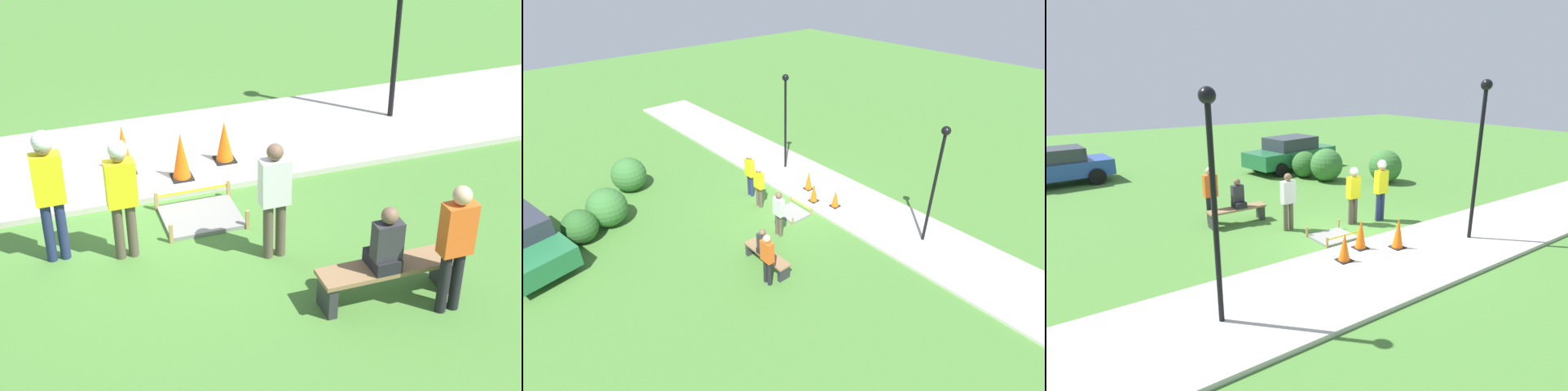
{
  "view_description": "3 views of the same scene",
  "coord_description": "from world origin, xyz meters",
  "views": [
    {
      "loc": [
        1.76,
        10.48,
        6.27
      ],
      "look_at": [
        -1.2,
        1.92,
        0.98
      ],
      "focal_mm": 55.0,
      "sensor_mm": 36.0,
      "label": 1
    },
    {
      "loc": [
        -10.22,
        9.36,
        8.52
      ],
      "look_at": [
        -0.9,
        1.28,
        1.11
      ],
      "focal_mm": 28.0,
      "sensor_mm": 36.0,
      "label": 2
    },
    {
      "loc": [
        -7.24,
        -7.68,
        4.29
      ],
      "look_at": [
        -0.81,
        1.8,
        0.99
      ],
      "focal_mm": 28.0,
      "sensor_mm": 36.0,
      "label": 3
    }
  ],
  "objects": [
    {
      "name": "worker_assistant",
      "position": [
        0.52,
        1.29,
        1.06
      ],
      "size": [
        0.4,
        0.26,
        1.78
      ],
      "color": "brown",
      "rests_on": "ground_plane"
    },
    {
      "name": "bystander_in_gray_shirt",
      "position": [
        -1.39,
        1.93,
        0.97
      ],
      "size": [
        0.4,
        0.22,
        1.71
      ],
      "color": "brown",
      "rests_on": "ground_plane"
    },
    {
      "name": "traffic_cone_sidewalk_edge",
      "position": [
        0.13,
        -0.95,
        0.5
      ],
      "size": [
        0.34,
        0.34,
        0.81
      ],
      "color": "black",
      "rests_on": "sidewalk"
    },
    {
      "name": "sidewalk",
      "position": [
        0.0,
        -1.46,
        0.05
      ],
      "size": [
        28.0,
        2.93,
        0.1
      ],
      "color": "#BCB7AD",
      "rests_on": "ground_plane"
    },
    {
      "name": "traffic_cone_near_patch",
      "position": [
        -1.51,
        -0.8,
        0.45
      ],
      "size": [
        0.34,
        0.34,
        0.71
      ],
      "color": "black",
      "rests_on": "sidewalk"
    },
    {
      "name": "person_seated_on_bench",
      "position": [
        -2.32,
        3.34,
        0.85
      ],
      "size": [
        0.36,
        0.44,
        0.89
      ],
      "color": "black",
      "rests_on": "park_bench"
    },
    {
      "name": "park_bench",
      "position": [
        -2.4,
        3.29,
        0.36
      ],
      "size": [
        1.81,
        0.44,
        0.51
      ],
      "color": "#2D2D33",
      "rests_on": "ground_plane"
    },
    {
      "name": "bystander_in_orange_shirt",
      "position": [
        -3.02,
        3.75,
        1.0
      ],
      "size": [
        0.4,
        0.23,
        1.76
      ],
      "color": "black",
      "rests_on": "ground_plane"
    },
    {
      "name": "wet_concrete_patch",
      "position": [
        -0.69,
        0.69,
        0.04
      ],
      "size": [
        1.18,
        0.99,
        0.3
      ],
      "color": "gray",
      "rests_on": "ground_plane"
    },
    {
      "name": "worker_supervisor",
      "position": [
        1.42,
        1.05,
        1.18
      ],
      "size": [
        0.4,
        0.28,
        1.94
      ],
      "color": "navy",
      "rests_on": "ground_plane"
    },
    {
      "name": "ground_plane",
      "position": [
        0.0,
        0.0,
        0.0
      ],
      "size": [
        60.0,
        60.0,
        0.0
      ],
      "primitive_type": "plane",
      "color": "#477A33"
    },
    {
      "name": "traffic_cone_far_patch",
      "position": [
        -0.69,
        -0.45,
        0.49
      ],
      "size": [
        0.34,
        0.34,
        0.78
      ],
      "color": "black",
      "rests_on": "sidewalk"
    }
  ]
}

